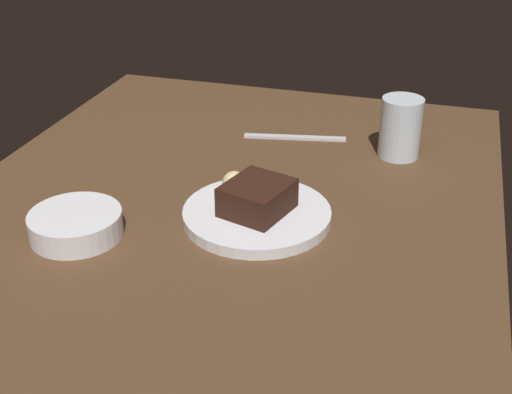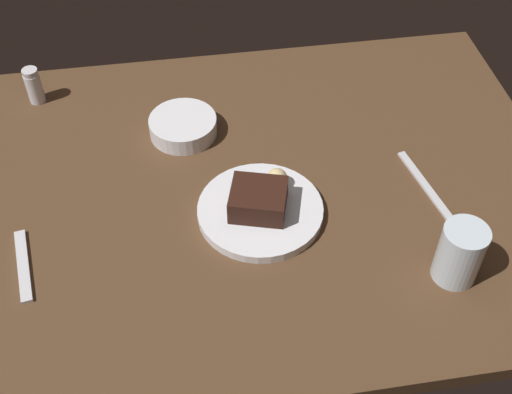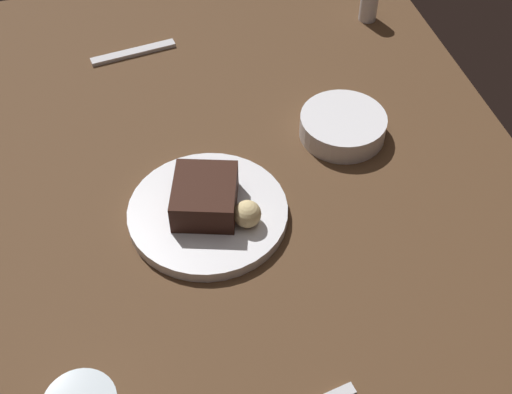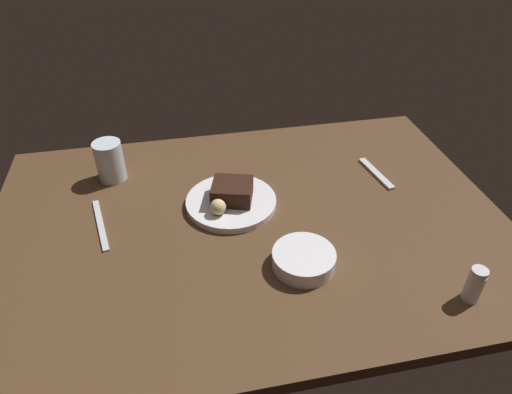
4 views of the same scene
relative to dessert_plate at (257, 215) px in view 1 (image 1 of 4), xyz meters
The scene contains 7 objects.
dining_table 7.78cm from the dessert_plate, 63.34° to the right, with size 120.00×84.00×3.00cm, color #4C331E.
dessert_plate is the anchor object (origin of this frame).
chocolate_cake_slice 3.13cm from the dessert_plate, 24.01° to the left, with size 9.47×8.44×4.50cm, color black.
bread_roll 6.60cm from the dessert_plate, 128.51° to the right, with size 3.74×3.74×3.74cm, color #DBC184.
water_glass 34.03cm from the dessert_plate, 148.42° to the left, with size 7.21×7.21×10.66cm, color silver.
side_bowl 26.07cm from the dessert_plate, 63.86° to the right, with size 13.19×13.19×3.59cm, color silver.
butter_knife 30.88cm from the dessert_plate, behind, with size 19.00×1.40×0.50cm, color silver.
Camera 1 is at (80.71, 31.16, 54.19)cm, focal length 47.90 mm.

